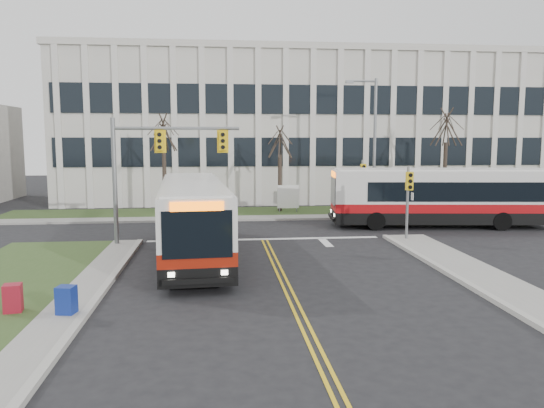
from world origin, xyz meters
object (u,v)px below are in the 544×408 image
(bus_main, at_px, (193,220))
(newspaper_box_blue, at_px, (66,302))
(newspaper_box_red, at_px, (13,300))
(directory_sign, at_px, (288,197))
(bus_cross, at_px, (440,199))
(streetlight, at_px, (372,139))

(bus_main, bearing_deg, newspaper_box_blue, -116.97)
(newspaper_box_blue, relative_size, newspaper_box_red, 1.00)
(newspaper_box_red, bearing_deg, bus_main, 46.54)
(bus_main, bearing_deg, newspaper_box_red, -127.62)
(directory_sign, distance_m, newspaper_box_red, 23.22)
(directory_sign, xyz_separation_m, bus_main, (-5.97, -13.04, 0.46))
(bus_cross, relative_size, newspaper_box_red, 13.33)
(bus_main, bearing_deg, directory_sign, 61.45)
(streetlight, bearing_deg, newspaper_box_blue, -127.18)
(streetlight, xyz_separation_m, newspaper_box_red, (-16.46, -19.17, -4.72))
(newspaper_box_blue, bearing_deg, newspaper_box_red, 178.28)
(streetlight, xyz_separation_m, newspaper_box_blue, (-14.83, -19.56, -4.72))
(streetlight, height_order, newspaper_box_red, streetlight)
(directory_sign, bearing_deg, bus_cross, -37.87)
(bus_cross, height_order, newspaper_box_blue, bus_cross)
(newspaper_box_blue, bearing_deg, streetlight, 64.29)
(streetlight, distance_m, newspaper_box_blue, 24.99)
(streetlight, distance_m, bus_cross, 6.75)
(bus_cross, bearing_deg, bus_main, -58.56)
(streetlight, relative_size, bus_main, 0.75)
(newspaper_box_blue, bearing_deg, bus_main, 78.42)
(newspaper_box_red, bearing_deg, bus_cross, 26.53)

